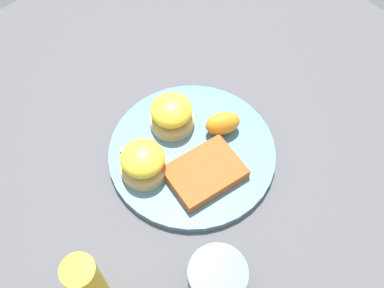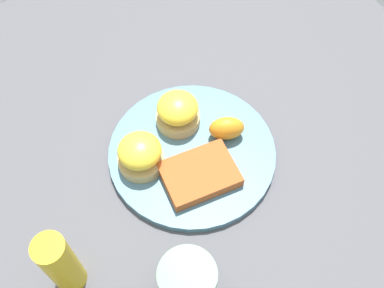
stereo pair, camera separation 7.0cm
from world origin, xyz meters
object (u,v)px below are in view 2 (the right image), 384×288
at_px(sandwich_benedict_left, 178,111).
at_px(fork, 177,167).
at_px(condiment_bottle, 61,264).
at_px(hashbrown_patty, 200,174).
at_px(sandwich_benedict_right, 140,154).
at_px(orange_wedge, 227,128).
at_px(cup, 187,283).

xyz_separation_m(sandwich_benedict_left, fork, (0.05, 0.08, -0.03)).
bearing_deg(condiment_bottle, hashbrown_patty, -171.30).
relative_size(sandwich_benedict_right, hashbrown_patty, 0.66).
bearing_deg(hashbrown_patty, orange_wedge, -151.61).
bearing_deg(sandwich_benedict_right, cup, 78.56).
distance_m(orange_wedge, cup, 0.27).
bearing_deg(fork, sandwich_benedict_right, -41.03).
bearing_deg(hashbrown_patty, fork, -55.74).
height_order(fork, cup, cup).
relative_size(fork, condiment_bottle, 1.30).
bearing_deg(cup, fork, -116.56).
height_order(sandwich_benedict_right, fork, sandwich_benedict_right).
height_order(cup, condiment_bottle, condiment_bottle).
distance_m(sandwich_benedict_right, hashbrown_patty, 0.10).
distance_m(hashbrown_patty, cup, 0.18).
height_order(sandwich_benedict_right, orange_wedge, sandwich_benedict_right).
height_order(sandwich_benedict_right, cup, cup).
relative_size(fork, cup, 1.64).
relative_size(sandwich_benedict_right, condiment_bottle, 0.56).
bearing_deg(sandwich_benedict_left, cup, 61.48).
xyz_separation_m(sandwich_benedict_left, sandwich_benedict_right, (0.10, 0.04, 0.00)).
height_order(sandwich_benedict_left, orange_wedge, sandwich_benedict_left).
bearing_deg(fork, hashbrown_patty, 124.26).
relative_size(sandwich_benedict_left, sandwich_benedict_right, 1.00).
bearing_deg(hashbrown_patty, condiment_bottle, 8.70).
bearing_deg(orange_wedge, sandwich_benedict_right, -10.65).
bearing_deg(cup, orange_wedge, -136.13).
xyz_separation_m(sandwich_benedict_left, cup, (0.14, 0.26, -0.00)).
bearing_deg(cup, hashbrown_patty, -128.14).
bearing_deg(hashbrown_patty, cup, 51.86).
bearing_deg(condiment_bottle, cup, 142.33).
relative_size(sandwich_benedict_left, cup, 0.71).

